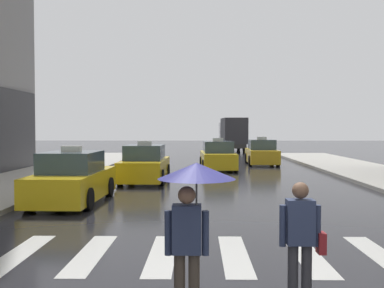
{
  "coord_description": "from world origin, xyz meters",
  "views": [
    {
      "loc": [
        -0.67,
        -5.36,
        2.36
      ],
      "look_at": [
        -0.88,
        8.0,
        1.89
      ],
      "focal_mm": 42.27,
      "sensor_mm": 36.0,
      "label": 1
    }
  ],
  "objects_px": {
    "taxi_lead": "(72,180)",
    "pedestrian_with_umbrella": "(193,197)",
    "taxi_third": "(218,157)",
    "pedestrian_with_handbag": "(301,236)",
    "taxi_second": "(145,165)",
    "taxi_fourth": "(262,153)",
    "box_truck": "(233,133)"
  },
  "relations": [
    {
      "from": "taxi_lead",
      "to": "pedestrian_with_umbrella",
      "type": "bearing_deg",
      "value": -65.54
    },
    {
      "from": "taxi_third",
      "to": "pedestrian_with_umbrella",
      "type": "xyz_separation_m",
      "value": [
        -1.14,
        -20.18,
        0.79
      ]
    },
    {
      "from": "taxi_lead",
      "to": "pedestrian_with_handbag",
      "type": "xyz_separation_m",
      "value": [
        5.36,
        -8.21,
        0.21
      ]
    },
    {
      "from": "taxi_third",
      "to": "taxi_second",
      "type": "bearing_deg",
      "value": -120.74
    },
    {
      "from": "taxi_fourth",
      "to": "box_truck",
      "type": "xyz_separation_m",
      "value": [
        -0.68,
        16.31,
        1.13
      ]
    },
    {
      "from": "pedestrian_with_handbag",
      "to": "taxi_lead",
      "type": "bearing_deg",
      "value": 123.17
    },
    {
      "from": "taxi_fourth",
      "to": "pedestrian_with_handbag",
      "type": "distance_m",
      "value": 23.55
    },
    {
      "from": "taxi_fourth",
      "to": "pedestrian_with_handbag",
      "type": "height_order",
      "value": "taxi_fourth"
    },
    {
      "from": "taxi_third",
      "to": "taxi_fourth",
      "type": "relative_size",
      "value": 1.01
    },
    {
      "from": "taxi_third",
      "to": "box_truck",
      "type": "relative_size",
      "value": 0.6
    },
    {
      "from": "taxi_lead",
      "to": "taxi_third",
      "type": "distance_m",
      "value": 12.6
    },
    {
      "from": "taxi_third",
      "to": "taxi_fourth",
      "type": "distance_m",
      "value": 4.73
    },
    {
      "from": "taxi_lead",
      "to": "taxi_fourth",
      "type": "bearing_deg",
      "value": 62.0
    },
    {
      "from": "taxi_lead",
      "to": "pedestrian_with_umbrella",
      "type": "relative_size",
      "value": 2.36
    },
    {
      "from": "taxi_fourth",
      "to": "taxi_lead",
      "type": "bearing_deg",
      "value": -118.0
    },
    {
      "from": "taxi_lead",
      "to": "pedestrian_with_umbrella",
      "type": "height_order",
      "value": "pedestrian_with_umbrella"
    },
    {
      "from": "taxi_third",
      "to": "pedestrian_with_umbrella",
      "type": "relative_size",
      "value": 2.37
    },
    {
      "from": "taxi_second",
      "to": "pedestrian_with_umbrella",
      "type": "relative_size",
      "value": 2.36
    },
    {
      "from": "taxi_fourth",
      "to": "pedestrian_with_umbrella",
      "type": "distance_m",
      "value": 24.2
    },
    {
      "from": "taxi_fourth",
      "to": "taxi_third",
      "type": "bearing_deg",
      "value": -129.37
    },
    {
      "from": "pedestrian_with_umbrella",
      "to": "box_truck",
      "type": "bearing_deg",
      "value": 85.07
    },
    {
      "from": "taxi_lead",
      "to": "taxi_second",
      "type": "bearing_deg",
      "value": 74.2
    },
    {
      "from": "taxi_fourth",
      "to": "pedestrian_with_umbrella",
      "type": "bearing_deg",
      "value": -99.85
    },
    {
      "from": "box_truck",
      "to": "pedestrian_with_umbrella",
      "type": "distance_m",
      "value": 40.29
    },
    {
      "from": "taxi_lead",
      "to": "taxi_second",
      "type": "xyz_separation_m",
      "value": [
        1.62,
        5.71,
        0.0
      ]
    },
    {
      "from": "taxi_third",
      "to": "taxi_fourth",
      "type": "height_order",
      "value": "same"
    },
    {
      "from": "pedestrian_with_umbrella",
      "to": "pedestrian_with_handbag",
      "type": "height_order",
      "value": "pedestrian_with_umbrella"
    },
    {
      "from": "pedestrian_with_handbag",
      "to": "taxi_third",
      "type": "bearing_deg",
      "value": 90.84
    },
    {
      "from": "taxi_second",
      "to": "box_truck",
      "type": "distance_m",
      "value": 26.45
    },
    {
      "from": "box_truck",
      "to": "pedestrian_with_umbrella",
      "type": "height_order",
      "value": "box_truck"
    },
    {
      "from": "taxi_third",
      "to": "pedestrian_with_umbrella",
      "type": "height_order",
      "value": "pedestrian_with_umbrella"
    },
    {
      "from": "taxi_lead",
      "to": "box_truck",
      "type": "xyz_separation_m",
      "value": [
        7.39,
        31.49,
        1.13
      ]
    }
  ]
}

